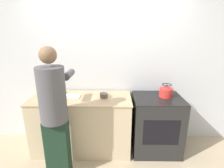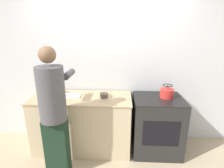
# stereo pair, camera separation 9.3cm
# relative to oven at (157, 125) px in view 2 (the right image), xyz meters

# --- Properties ---
(ground_plane) EXTENTS (12.00, 12.00, 0.00)m
(ground_plane) POSITION_rel_oven_xyz_m (-0.79, -0.31, -0.46)
(ground_plane) COLOR tan
(wall_back) EXTENTS (8.00, 0.05, 2.60)m
(wall_back) POSITION_rel_oven_xyz_m (-0.79, 0.39, 0.84)
(wall_back) COLOR silver
(wall_back) RESTS_ON ground_plane
(counter) EXTENTS (1.55, 0.66, 0.91)m
(counter) POSITION_rel_oven_xyz_m (-1.19, 0.01, -0.00)
(counter) COLOR #C6B28E
(counter) RESTS_ON ground_plane
(oven) EXTENTS (0.74, 0.63, 0.92)m
(oven) POSITION_rel_oven_xyz_m (0.00, 0.00, 0.00)
(oven) COLOR black
(oven) RESTS_ON ground_plane
(person) EXTENTS (0.37, 0.61, 1.74)m
(person) POSITION_rel_oven_xyz_m (-1.42, -0.55, 0.49)
(person) COLOR black
(person) RESTS_ON ground_plane
(cutting_board) EXTENTS (0.38, 0.18, 0.02)m
(cutting_board) POSITION_rel_oven_xyz_m (-1.40, 0.02, 0.46)
(cutting_board) COLOR silver
(cutting_board) RESTS_ON counter
(knife) EXTENTS (0.24, 0.04, 0.01)m
(knife) POSITION_rel_oven_xyz_m (-1.40, 0.00, 0.47)
(knife) COLOR silver
(knife) RESTS_ON cutting_board
(kettle) EXTENTS (0.20, 0.20, 0.20)m
(kettle) POSITION_rel_oven_xyz_m (0.12, 0.04, 0.54)
(kettle) COLOR red
(kettle) RESTS_ON oven
(bowl_prep) EXTENTS (0.12, 0.12, 0.07)m
(bowl_prep) POSITION_rel_oven_xyz_m (-0.84, 0.00, 0.49)
(bowl_prep) COLOR brown
(bowl_prep) RESTS_ON counter
(canister_jar) EXTENTS (0.15, 0.15, 0.19)m
(canister_jar) POSITION_rel_oven_xyz_m (-1.73, 0.08, 0.54)
(canister_jar) COLOR #756047
(canister_jar) RESTS_ON counter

